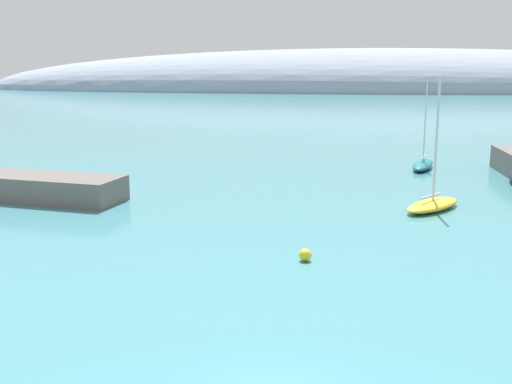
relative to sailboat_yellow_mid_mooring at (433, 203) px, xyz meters
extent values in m
ellipsoid|color=#8E99AD|center=(11.64, 186.58, -0.47)|extent=(294.76, 61.07, 29.63)
ellipsoid|color=yellow|center=(0.00, 0.00, -0.12)|extent=(5.26, 5.82, 0.70)
cylinder|color=silver|center=(0.00, 0.00, 4.42)|extent=(0.17, 0.17, 8.38)
cube|color=silver|center=(-0.16, -0.20, 0.58)|extent=(1.72, 2.09, 0.10)
ellipsoid|color=#1E6B70|center=(1.87, 17.35, -0.08)|extent=(3.40, 6.51, 0.79)
cylinder|color=silver|center=(1.87, 17.35, 4.19)|extent=(0.14, 0.14, 7.75)
cube|color=silver|center=(1.95, 17.62, 0.67)|extent=(0.89, 2.74, 0.10)
sphere|color=yellow|center=(-8.50, -12.46, -0.14)|extent=(0.66, 0.66, 0.66)
camera|label=1|loc=(-7.61, -43.69, 9.76)|focal=43.74mm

